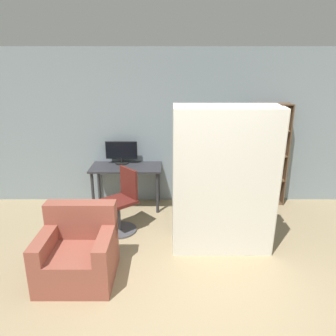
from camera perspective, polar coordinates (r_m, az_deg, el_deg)
The scene contains 9 objects.
ground_plane at distance 3.67m, azimuth 4.18°, elevation -24.13°, with size 16.00×16.00×0.00m, color #9E8966.
wall_back at distance 5.80m, azimuth 2.43°, elevation 6.97°, with size 8.00×0.06×2.70m.
desk at distance 5.70m, azimuth -7.28°, elevation -0.74°, with size 1.21×0.61×0.75m.
monitor at distance 5.78m, azimuth -8.12°, elevation 2.79°, with size 0.55×0.23×0.40m.
office_chair at distance 4.99m, azimuth -8.10°, elevation -6.56°, with size 0.62×0.62×0.96m.
bookshelf at distance 6.01m, azimuth 16.06°, elevation 1.71°, with size 0.66×0.27×1.80m.
mattress_near at distance 4.18m, azimuth 10.04°, elevation -2.97°, with size 1.32×0.31×1.96m.
mattress_far at distance 4.44m, azimuth 9.42°, elevation -1.65°, with size 1.32×0.29×1.96m.
armchair at distance 4.12m, azimuth -15.34°, elevation -13.94°, with size 0.85×0.80×0.85m.
Camera 1 is at (-0.24, -2.71, 2.46)m, focal length 35.00 mm.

